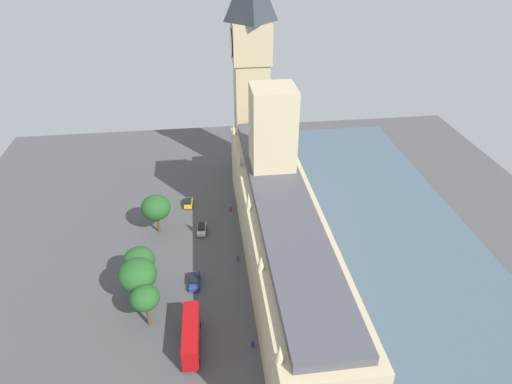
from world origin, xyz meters
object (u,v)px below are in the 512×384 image
object	(u,v)px
pedestrian_opposite_hall	(253,344)
plane_tree_leading	(156,208)
pedestrian_corner	(237,258)
plane_tree_trailing	(138,275)
plane_tree_far_end	(139,261)
clock_tower	(251,68)
parliament_building	(280,226)
plane_tree_slot_10	(145,298)
car_yellow_cab_by_river_gate	(189,203)
car_white_midblock	(202,229)
car_blue_under_trees	(195,281)
pedestrian_near_tower	(231,209)
double_decker_bus_kerbside	(191,335)

from	to	relation	value
pedestrian_opposite_hall	plane_tree_leading	size ratio (longest dim) A/B	0.17
pedestrian_corner	plane_tree_trailing	bearing A→B (deg)	-11.82
pedestrian_corner	plane_tree_far_end	distance (m)	19.81
clock_tower	parliament_building	bearing A→B (deg)	91.04
pedestrian_corner	plane_tree_slot_10	bearing A→B (deg)	0.01
car_yellow_cab_by_river_gate	car_white_midblock	world-z (taller)	same
car_yellow_cab_by_river_gate	plane_tree_far_end	bearing A→B (deg)	-102.90
pedestrian_corner	plane_tree_leading	world-z (taller)	plane_tree_leading
car_yellow_cab_by_river_gate	plane_tree_trailing	size ratio (longest dim) A/B	0.40
car_blue_under_trees	plane_tree_trailing	bearing A→B (deg)	29.44
car_yellow_cab_by_river_gate	plane_tree_slot_10	distance (m)	36.64
clock_tower	car_yellow_cab_by_river_gate	world-z (taller)	clock_tower
plane_tree_far_end	plane_tree_leading	world-z (taller)	plane_tree_far_end
car_white_midblock	plane_tree_trailing	size ratio (longest dim) A/B	0.42
parliament_building	pedestrian_near_tower	world-z (taller)	parliament_building
car_white_midblock	plane_tree_leading	world-z (taller)	plane_tree_leading
plane_tree_far_end	plane_tree_slot_10	xyz separation A→B (m)	(-1.71, 8.93, -0.45)
parliament_building	car_yellow_cab_by_river_gate	bearing A→B (deg)	-51.72
plane_tree_slot_10	parliament_building	bearing A→B (deg)	-152.56
pedestrian_near_tower	plane_tree_trailing	xyz separation A→B (m)	(17.76, 27.69, 6.84)
pedestrian_near_tower	plane_tree_leading	xyz separation A→B (m)	(16.24, 5.89, 5.69)
plane_tree_far_end	plane_tree_leading	bearing A→B (deg)	-96.02
double_decker_bus_kerbside	pedestrian_near_tower	bearing A→B (deg)	-102.13
pedestrian_corner	double_decker_bus_kerbside	bearing A→B (deg)	23.78
car_yellow_cab_by_river_gate	pedestrian_corner	xyz separation A→B (m)	(-9.84, 21.31, -0.18)
car_yellow_cab_by_river_gate	plane_tree_far_end	xyz separation A→B (m)	(8.23, 26.72, 5.87)
clock_tower	car_white_midblock	world-z (taller)	clock_tower
car_white_midblock	plane_tree_leading	distance (m)	10.90
car_yellow_cab_by_river_gate	double_decker_bus_kerbside	xyz separation A→B (m)	(-0.67, 40.97, 1.75)
clock_tower	plane_tree_leading	distance (m)	41.49
car_blue_under_trees	plane_tree_leading	size ratio (longest dim) A/B	0.53
plane_tree_leading	plane_tree_slot_10	distance (m)	26.13
parliament_building	plane_tree_trailing	world-z (taller)	parliament_building
clock_tower	pedestrian_opposite_hall	size ratio (longest dim) A/B	34.87
plane_tree_far_end	plane_tree_trailing	bearing A→B (deg)	93.68
pedestrian_near_tower	car_yellow_cab_by_river_gate	bearing A→B (deg)	-42.30
plane_tree_trailing	parliament_building	bearing A→B (deg)	-162.01
car_yellow_cab_by_river_gate	car_white_midblock	distance (m)	11.17
car_white_midblock	double_decker_bus_kerbside	bearing A→B (deg)	88.86
clock_tower	car_yellow_cab_by_river_gate	bearing A→B (deg)	44.68
clock_tower	plane_tree_slot_10	xyz separation A→B (m)	(23.85, 52.78, -21.25)
pedestrian_near_tower	parliament_building	bearing A→B (deg)	91.14
clock_tower	pedestrian_near_tower	size ratio (longest dim) A/B	32.59
car_blue_under_trees	car_yellow_cab_by_river_gate	bearing A→B (deg)	-83.84
plane_tree_slot_10	pedestrian_near_tower	bearing A→B (deg)	-117.04
parliament_building	pedestrian_near_tower	bearing A→B (deg)	-66.84
pedestrian_opposite_hall	double_decker_bus_kerbside	bearing A→B (deg)	-116.80
parliament_building	car_blue_under_trees	xyz separation A→B (m)	(16.85, 4.01, -8.27)
double_decker_bus_kerbside	plane_tree_trailing	distance (m)	13.84
car_yellow_cab_by_river_gate	plane_tree_trailing	bearing A→B (deg)	-99.99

